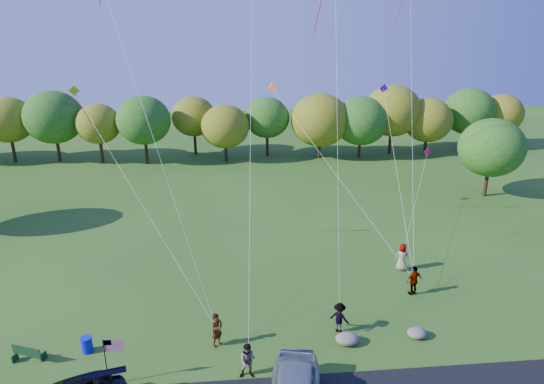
{
  "coord_description": "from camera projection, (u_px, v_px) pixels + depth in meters",
  "views": [
    {
      "loc": [
        -0.39,
        -19.48,
        16.01
      ],
      "look_at": [
        2.03,
        6.0,
        6.83
      ],
      "focal_mm": 32.0,
      "sensor_mm": 36.0,
      "label": 1
    }
  ],
  "objects": [
    {
      "name": "treeline",
      "position": [
        235.0,
        121.0,
        56.42
      ],
      "size": [
        76.13,
        28.03,
        8.12
      ],
      "color": "#392715",
      "rests_on": "ground"
    },
    {
      "name": "flyer_b",
      "position": [
        248.0,
        361.0,
        22.66
      ],
      "size": [
        0.94,
        0.76,
        1.82
      ],
      "primitive_type": "imported",
      "rotation": [
        0.0,
        0.0,
        -0.08
      ],
      "color": "#4C4C59",
      "rests_on": "ground"
    },
    {
      "name": "flyer_c",
      "position": [
        339.0,
        318.0,
        26.01
      ],
      "size": [
        1.29,
        1.17,
        1.73
      ],
      "primitive_type": "imported",
      "rotation": [
        0.0,
        0.0,
        2.53
      ],
      "color": "#4C4C59",
      "rests_on": "ground"
    },
    {
      "name": "park_bench",
      "position": [
        28.0,
        353.0,
        23.83
      ],
      "size": [
        1.58,
        0.84,
        0.91
      ],
      "rotation": [
        0.0,
        0.0,
        -0.37
      ],
      "color": "#13341B",
      "rests_on": "ground"
    },
    {
      "name": "boulder_near",
      "position": [
        347.0,
        339.0,
        25.2
      ],
      "size": [
        1.22,
        0.96,
        0.61
      ],
      "primitive_type": "ellipsoid",
      "color": "slate",
      "rests_on": "ground"
    },
    {
      "name": "flyer_e",
      "position": [
        402.0,
        257.0,
        32.44
      ],
      "size": [
        1.1,
        1.0,
        1.89
      ],
      "primitive_type": "imported",
      "rotation": [
        0.0,
        0.0,
        2.59
      ],
      "color": "#4C4C59",
      "rests_on": "ground"
    },
    {
      "name": "flag_assembly",
      "position": [
        110.0,
        351.0,
        21.88
      ],
      "size": [
        0.92,
        0.59,
        2.48
      ],
      "color": "black",
      "rests_on": "ground"
    },
    {
      "name": "trash_barrel",
      "position": [
        87.0,
        345.0,
        24.57
      ],
      "size": [
        0.57,
        0.57,
        0.85
      ],
      "primitive_type": "cylinder",
      "color": "#0E17D5",
      "rests_on": "ground"
    },
    {
      "name": "ground",
      "position": [
        242.0,
        366.0,
        23.7
      ],
      "size": [
        140.0,
        140.0,
        0.0
      ],
      "primitive_type": "plane",
      "color": "#295618",
      "rests_on": "ground"
    },
    {
      "name": "boulder_far",
      "position": [
        417.0,
        333.0,
        25.72
      ],
      "size": [
        1.03,
        0.86,
        0.54
      ],
      "primitive_type": "ellipsoid",
      "color": "gray",
      "rests_on": "ground"
    },
    {
      "name": "flyer_d",
      "position": [
        414.0,
        280.0,
        29.54
      ],
      "size": [
        1.22,
        0.82,
        1.92
      ],
      "primitive_type": "imported",
      "rotation": [
        0.0,
        0.0,
        3.48
      ],
      "color": "#4C4C59",
      "rests_on": "ground"
    },
    {
      "name": "flyer_a",
      "position": [
        217.0,
        330.0,
        24.88
      ],
      "size": [
        0.8,
        0.8,
        1.88
      ],
      "primitive_type": "imported",
      "rotation": [
        0.0,
        0.0,
        0.77
      ],
      "color": "#4C4C59",
      "rests_on": "ground"
    }
  ]
}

